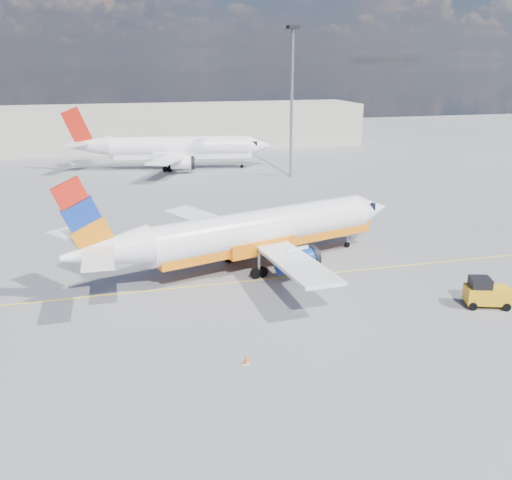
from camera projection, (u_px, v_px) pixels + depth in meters
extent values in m
plane|color=slate|center=(255.00, 296.00, 40.64)|extent=(240.00, 240.00, 0.00)
cube|color=yellow|center=(245.00, 281.00, 43.40)|extent=(70.00, 0.15, 0.01)
cube|color=#A8A190|center=(180.00, 126.00, 109.75)|extent=(70.00, 14.00, 8.00)
cylinder|color=white|center=(264.00, 228.00, 45.85)|extent=(19.66, 8.57, 3.03)
cone|color=white|center=(371.00, 209.00, 51.67)|extent=(4.29, 3.93, 3.03)
cone|color=white|center=(106.00, 251.00, 39.26)|extent=(6.81, 4.56, 2.88)
cube|color=black|center=(361.00, 206.00, 50.90)|extent=(2.04, 2.40, 0.62)
cube|color=orange|center=(268.00, 239.00, 46.38)|extent=(19.51, 8.06, 1.07)
cube|color=white|center=(213.00, 222.00, 50.48)|extent=(7.93, 10.66, 0.72)
cube|color=white|center=(295.00, 263.00, 40.36)|extent=(3.37, 10.83, 0.72)
cylinder|color=navy|center=(243.00, 234.00, 49.82)|extent=(3.56, 2.55, 1.69)
cylinder|color=navy|center=(297.00, 260.00, 43.32)|extent=(3.56, 2.55, 1.69)
cylinder|color=black|center=(257.00, 232.00, 50.54)|extent=(0.97, 1.92, 1.87)
cylinder|color=black|center=(312.00, 257.00, 44.03)|extent=(0.97, 1.92, 1.87)
cube|color=orange|center=(83.00, 216.00, 37.77)|extent=(4.09, 1.47, 5.57)
cube|color=white|center=(74.00, 236.00, 40.72)|extent=(4.16, 4.78, 0.16)
cube|color=white|center=(98.00, 258.00, 36.10)|extent=(2.06, 4.50, 0.16)
cylinder|color=#94949C|center=(348.00, 236.00, 50.96)|extent=(0.20, 0.20, 1.87)
cylinder|color=black|center=(347.00, 245.00, 51.22)|extent=(0.54, 0.35, 0.50)
cylinder|color=black|center=(232.00, 257.00, 47.53)|extent=(0.87, 0.56, 0.80)
cylinder|color=black|center=(259.00, 273.00, 44.06)|extent=(0.87, 0.56, 0.80)
cylinder|color=white|center=(180.00, 147.00, 87.36)|extent=(21.12, 6.81, 3.23)
cone|color=white|center=(260.00, 146.00, 88.39)|extent=(4.30, 3.84, 3.23)
cone|color=white|center=(88.00, 146.00, 86.12)|extent=(7.07, 4.17, 3.07)
cube|color=black|center=(251.00, 143.00, 88.12)|extent=(1.97, 2.43, 0.66)
cube|color=white|center=(183.00, 154.00, 87.73)|extent=(21.02, 6.25, 1.14)
cube|color=white|center=(173.00, 146.00, 93.81)|extent=(3.82, 11.57, 0.76)
cube|color=white|center=(168.00, 160.00, 81.19)|extent=(7.41, 11.64, 0.76)
cylinder|color=white|center=(184.00, 154.00, 91.99)|extent=(3.68, 2.37, 1.80)
cylinder|color=white|center=(183.00, 163.00, 83.88)|extent=(3.68, 2.37, 1.80)
cylinder|color=black|center=(194.00, 154.00, 92.12)|extent=(0.81, 2.05, 1.99)
cylinder|color=black|center=(193.00, 163.00, 84.00)|extent=(0.81, 2.05, 1.99)
cube|color=red|center=(77.00, 127.00, 85.13)|extent=(4.44, 1.06, 5.92)
cube|color=white|center=(82.00, 139.00, 88.70)|extent=(2.73, 4.99, 0.17)
cube|color=white|center=(74.00, 145.00, 82.93)|extent=(4.07, 5.17, 0.17)
cylinder|color=#94949C|center=(242.00, 160.00, 88.82)|extent=(0.20, 0.20, 1.99)
cylinder|color=black|center=(242.00, 166.00, 89.10)|extent=(0.56, 0.32, 0.53)
cylinder|color=black|center=(169.00, 164.00, 90.27)|extent=(0.90, 0.50, 0.85)
cylinder|color=black|center=(168.00, 169.00, 85.94)|extent=(0.90, 0.50, 0.85)
cylinder|color=black|center=(466.00, 297.00, 39.80)|extent=(0.60, 0.39, 0.55)
cylinder|color=black|center=(473.00, 306.00, 38.33)|extent=(0.60, 0.39, 0.55)
cylinder|color=black|center=(499.00, 298.00, 39.67)|extent=(0.60, 0.39, 0.55)
cylinder|color=black|center=(507.00, 307.00, 38.20)|extent=(0.60, 0.39, 0.55)
cube|color=gold|center=(487.00, 295.00, 38.83)|extent=(3.22, 2.38, 1.11)
cube|color=black|center=(480.00, 282.00, 38.60)|extent=(1.68, 1.68, 0.66)
cube|color=white|center=(246.00, 363.00, 31.64)|extent=(0.36, 0.36, 0.04)
cone|color=#FF510A|center=(246.00, 359.00, 31.57)|extent=(0.30, 0.30, 0.46)
cylinder|color=#94949C|center=(292.00, 106.00, 79.59)|extent=(0.44, 0.44, 20.05)
cube|color=black|center=(293.00, 27.00, 76.48)|extent=(1.50, 1.50, 0.50)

